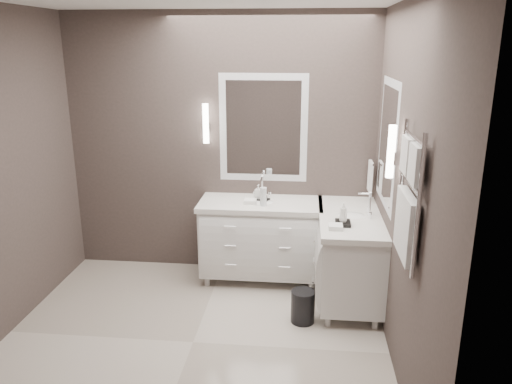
# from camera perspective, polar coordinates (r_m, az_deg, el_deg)

# --- Properties ---
(floor) EXTENTS (3.20, 3.00, 0.01)m
(floor) POSITION_cam_1_polar(r_m,az_deg,el_deg) (4.36, -7.19, -16.72)
(floor) COLOR beige
(floor) RESTS_ON ground
(wall_back) EXTENTS (3.20, 0.01, 2.70)m
(wall_back) POSITION_cam_1_polar(r_m,az_deg,el_deg) (5.22, -4.11, 5.21)
(wall_back) COLOR #413734
(wall_back) RESTS_ON floor
(wall_front) EXTENTS (3.20, 0.01, 2.70)m
(wall_front) POSITION_cam_1_polar(r_m,az_deg,el_deg) (2.44, -16.18, -9.06)
(wall_front) COLOR #413734
(wall_front) RESTS_ON floor
(wall_right) EXTENTS (0.01, 3.00, 2.70)m
(wall_right) POSITION_cam_1_polar(r_m,az_deg,el_deg) (3.76, 16.62, -0.02)
(wall_right) COLOR #413734
(wall_right) RESTS_ON floor
(vanity_back) EXTENTS (1.24, 0.59, 0.97)m
(vanity_back) POSITION_cam_1_polar(r_m,az_deg,el_deg) (5.14, 0.53, -4.98)
(vanity_back) COLOR white
(vanity_back) RESTS_ON floor
(vanity_right) EXTENTS (0.59, 1.24, 0.97)m
(vanity_right) POSITION_cam_1_polar(r_m,az_deg,el_deg) (4.85, 10.60, -6.69)
(vanity_right) COLOR white
(vanity_right) RESTS_ON floor
(mirror_back) EXTENTS (0.90, 0.02, 1.10)m
(mirror_back) POSITION_cam_1_polar(r_m,az_deg,el_deg) (5.11, 0.83, 7.28)
(mirror_back) COLOR white
(mirror_back) RESTS_ON wall_back
(mirror_right) EXTENTS (0.02, 0.90, 1.10)m
(mirror_right) POSITION_cam_1_polar(r_m,az_deg,el_deg) (4.47, 14.80, 5.38)
(mirror_right) COLOR white
(mirror_right) RESTS_ON wall_right
(sconce_back) EXTENTS (0.06, 0.06, 0.40)m
(sconce_back) POSITION_cam_1_polar(r_m,az_deg,el_deg) (5.13, -5.76, 7.71)
(sconce_back) COLOR white
(sconce_back) RESTS_ON wall_back
(sconce_right) EXTENTS (0.06, 0.06, 0.40)m
(sconce_right) POSITION_cam_1_polar(r_m,az_deg,el_deg) (3.89, 15.18, 4.37)
(sconce_right) COLOR white
(sconce_right) RESTS_ON wall_right
(towel_bar_corner) EXTENTS (0.03, 0.22, 0.30)m
(towel_bar_corner) POSITION_cam_1_polar(r_m,az_deg,el_deg) (5.10, 12.93, 1.85)
(towel_bar_corner) COLOR white
(towel_bar_corner) RESTS_ON wall_right
(towel_ladder) EXTENTS (0.06, 0.58, 0.90)m
(towel_ladder) POSITION_cam_1_polar(r_m,az_deg,el_deg) (3.36, 16.98, -1.25)
(towel_ladder) COLOR white
(towel_ladder) RESTS_ON wall_right
(waste_bin) EXTENTS (0.23, 0.23, 0.30)m
(waste_bin) POSITION_cam_1_polar(r_m,az_deg,el_deg) (4.54, 5.37, -12.88)
(waste_bin) COLOR black
(waste_bin) RESTS_ON floor
(amenity_tray_back) EXTENTS (0.18, 0.16, 0.02)m
(amenity_tray_back) POSITION_cam_1_polar(r_m,az_deg,el_deg) (5.04, 0.58, -0.90)
(amenity_tray_back) COLOR black
(amenity_tray_back) RESTS_ON vanity_back
(amenity_tray_right) EXTENTS (0.13, 0.18, 0.03)m
(amenity_tray_right) POSITION_cam_1_polar(r_m,az_deg,el_deg) (4.46, 9.90, -3.52)
(amenity_tray_right) COLOR black
(amenity_tray_right) RESTS_ON vanity_right
(water_bottle) EXTENTS (0.07, 0.07, 0.18)m
(water_bottle) POSITION_cam_1_polar(r_m,az_deg,el_deg) (4.88, 0.84, -0.53)
(water_bottle) COLOR silver
(water_bottle) RESTS_ON vanity_back
(soap_bottle_a) EXTENTS (0.08, 0.08, 0.14)m
(soap_bottle_a) POSITION_cam_1_polar(r_m,az_deg,el_deg) (5.04, 0.27, 0.06)
(soap_bottle_a) COLOR white
(soap_bottle_a) RESTS_ON amenity_tray_back
(soap_bottle_b) EXTENTS (0.09, 0.09, 0.09)m
(soap_bottle_b) POSITION_cam_1_polar(r_m,az_deg,el_deg) (4.99, 0.90, -0.41)
(soap_bottle_b) COLOR black
(soap_bottle_b) RESTS_ON amenity_tray_back
(soap_bottle_c) EXTENTS (0.07, 0.07, 0.18)m
(soap_bottle_c) POSITION_cam_1_polar(r_m,az_deg,el_deg) (4.43, 9.97, -2.28)
(soap_bottle_c) COLOR white
(soap_bottle_c) RESTS_ON amenity_tray_right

